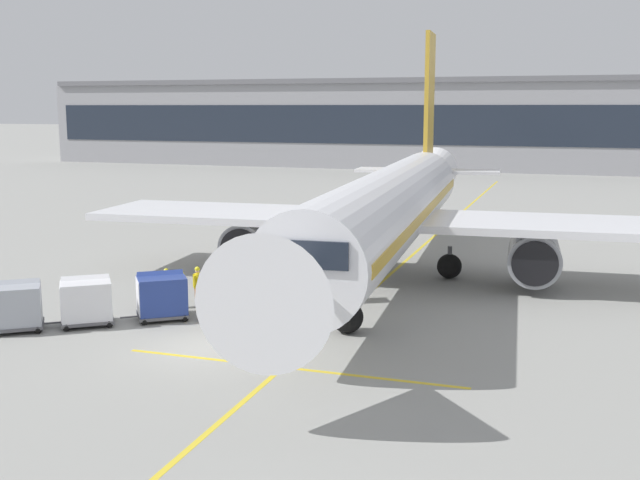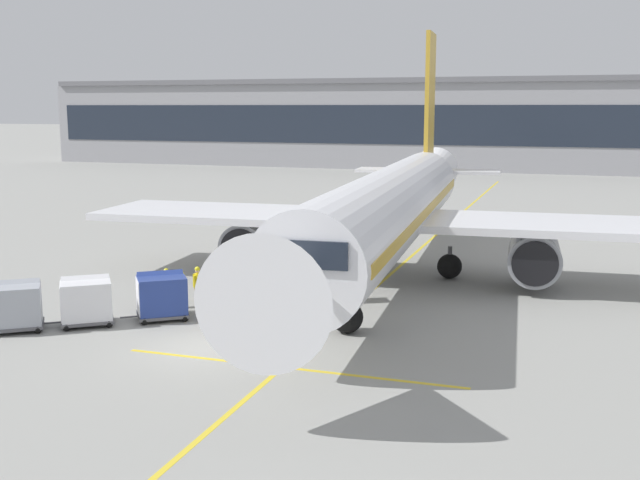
# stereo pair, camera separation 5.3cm
# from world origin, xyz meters

# --- Properties ---
(ground_plane) EXTENTS (600.00, 600.00, 0.00)m
(ground_plane) POSITION_xyz_m (0.00, 0.00, 0.00)
(ground_plane) COLOR gray
(parked_airplane) EXTENTS (30.80, 40.73, 13.51)m
(parked_airplane) POSITION_xyz_m (3.79, 13.26, 3.52)
(parked_airplane) COLOR white
(parked_airplane) RESTS_ON ground
(belt_loader) EXTENTS (5.14, 3.74, 3.19)m
(belt_loader) POSITION_xyz_m (-0.89, 6.13, 0.89)
(belt_loader) COLOR silver
(belt_loader) RESTS_ON ground
(baggage_cart_lead) EXTENTS (2.67, 2.47, 1.91)m
(baggage_cart_lead) POSITION_xyz_m (-3.24, 2.94, 1.00)
(baggage_cart_lead) COLOR #515156
(baggage_cart_lead) RESTS_ON ground
(baggage_cart_second) EXTENTS (2.67, 2.47, 1.91)m
(baggage_cart_second) POSITION_xyz_m (-5.64, 1.22, 1.00)
(baggage_cart_second) COLOR #515156
(baggage_cart_second) RESTS_ON ground
(baggage_cart_third) EXTENTS (2.67, 2.47, 1.91)m
(baggage_cart_third) POSITION_xyz_m (-7.78, -0.32, 1.00)
(baggage_cart_third) COLOR #515156
(baggage_cart_third) RESTS_ON ground
(ground_crew_by_loader) EXTENTS (0.41, 0.49, 1.74)m
(ground_crew_by_loader) POSITION_xyz_m (-2.97, 4.18, 1.00)
(ground_crew_by_loader) COLOR #333847
(ground_crew_by_loader) RESTS_ON ground
(ground_crew_by_carts) EXTENTS (0.44, 0.44, 1.74)m
(ground_crew_by_carts) POSITION_xyz_m (-1.54, 3.16, 1.00)
(ground_crew_by_carts) COLOR black
(ground_crew_by_carts) RESTS_ON ground
(ground_crew_marshaller) EXTENTS (0.29, 0.57, 1.74)m
(ground_crew_marshaller) POSITION_xyz_m (-2.84, 5.33, 1.00)
(ground_crew_marshaller) COLOR black
(ground_crew_marshaller) RESTS_ON ground
(ground_crew_wingwalker) EXTENTS (0.45, 0.43, 1.74)m
(ground_crew_wingwalker) POSITION_xyz_m (-3.93, 4.55, 1.00)
(ground_crew_wingwalker) COLOR black
(ground_crew_wingwalker) RESTS_ON ground
(safety_cone_engine_keepout) EXTENTS (0.53, 0.53, 0.61)m
(safety_cone_engine_keepout) POSITION_xyz_m (-2.01, 12.40, 0.29)
(safety_cone_engine_keepout) COLOR black
(safety_cone_engine_keepout) RESTS_ON ground
(apron_guidance_line_lead_in) EXTENTS (0.20, 110.00, 0.01)m
(apron_guidance_line_lead_in) POSITION_xyz_m (3.62, 12.55, 0.00)
(apron_guidance_line_lead_in) COLOR yellow
(apron_guidance_line_lead_in) RESTS_ON ground
(apron_guidance_line_stop_bar) EXTENTS (12.00, 0.20, 0.01)m
(apron_guidance_line_stop_bar) POSITION_xyz_m (3.84, -1.07, 0.00)
(apron_guidance_line_stop_bar) COLOR yellow
(apron_guidance_line_stop_bar) RESTS_ON ground
(terminal_building) EXTENTS (104.43, 17.85, 12.42)m
(terminal_building) POSITION_xyz_m (-13.26, 87.95, 6.16)
(terminal_building) COLOR #939399
(terminal_building) RESTS_ON ground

